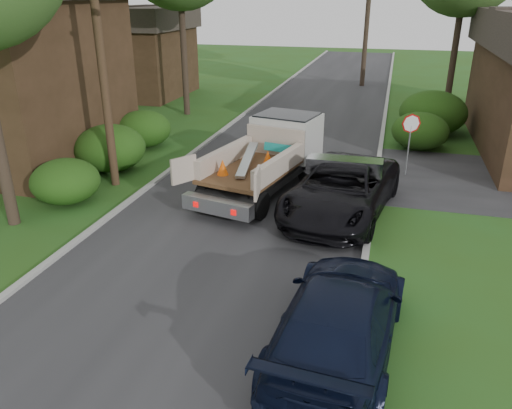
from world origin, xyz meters
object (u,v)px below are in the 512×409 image
at_px(stop_sign, 410,132).
at_px(house_left_far, 133,51).
at_px(black_pickup, 342,189).
at_px(navy_suv, 339,318).
at_px(flatbed_truck, 273,150).
at_px(utility_pole, 99,43).

distance_m(stop_sign, house_left_far, 22.81).
bearing_deg(black_pickup, house_left_far, 142.70).
bearing_deg(black_pickup, navy_suv, -74.98).
bearing_deg(navy_suv, black_pickup, -79.49).
xyz_separation_m(flatbed_truck, black_pickup, (2.79, -2.13, -0.47)).
height_order(house_left_far, navy_suv, house_left_far).
relative_size(stop_sign, navy_suv, 0.45).
xyz_separation_m(house_left_far, black_pickup, (16.59, -17.50, -2.19)).
bearing_deg(black_pickup, utility_pole, -173.98).
relative_size(stop_sign, black_pickup, 0.40).
distance_m(house_left_far, navy_suv, 30.08).
bearing_deg(flatbed_truck, utility_pole, -151.74).
xyz_separation_m(stop_sign, house_left_far, (-18.70, 13.00, 1.27)).
height_order(house_left_far, flatbed_truck, house_left_far).
relative_size(stop_sign, utility_pole, 0.25).
height_order(utility_pole, flatbed_truck, utility_pole).
bearing_deg(utility_pole, stop_sign, 20.62).
relative_size(stop_sign, flatbed_truck, 0.36).
height_order(stop_sign, flatbed_truck, stop_sign).
xyz_separation_m(black_pickup, navy_suv, (0.71, -7.00, -0.06)).
distance_m(stop_sign, utility_pole, 11.91).
relative_size(house_left_far, navy_suv, 1.37).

